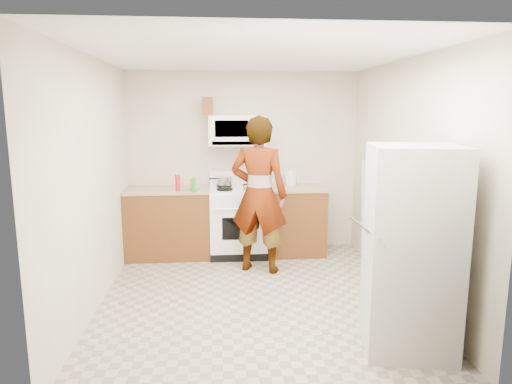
{
  "coord_description": "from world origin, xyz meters",
  "views": [
    {
      "loc": [
        -0.38,
        -4.6,
        1.97
      ],
      "look_at": [
        0.07,
        0.55,
        1.04
      ],
      "focal_mm": 32.0,
      "sensor_mm": 36.0,
      "label": 1
    }
  ],
  "objects": [
    {
      "name": "bottle_hot_sauce",
      "position": [
        -0.72,
        1.41,
        1.01
      ],
      "size": [
        0.05,
        0.05,
        0.14
      ],
      "primitive_type": "cylinder",
      "rotation": [
        0.0,
        0.0,
        -0.01
      ],
      "color": "orange",
      "rests_on": "counter_left"
    },
    {
      "name": "kettle",
      "position": [
        0.65,
        1.64,
        1.03
      ],
      "size": [
        0.16,
        0.16,
        0.18
      ],
      "primitive_type": "cylinder",
      "rotation": [
        0.0,
        0.0,
        -0.09
      ],
      "color": "white",
      "rests_on": "counter_right"
    },
    {
      "name": "microwave",
      "position": [
        -0.1,
        1.61,
        1.7
      ],
      "size": [
        0.76,
        0.38,
        0.4
      ],
      "primitive_type": "cube",
      "color": "white",
      "rests_on": "back_wall"
    },
    {
      "name": "fridge",
      "position": [
        1.19,
        -1.14,
        0.85
      ],
      "size": [
        0.83,
        0.83,
        1.7
      ],
      "primitive_type": "cube",
      "rotation": [
        0.0,
        0.0,
        -0.2
      ],
      "color": "silver",
      "rests_on": "floor"
    },
    {
      "name": "counter_right",
      "position": [
        0.68,
        1.49,
        0.92
      ],
      "size": [
        0.82,
        0.64,
        0.03
      ],
      "primitive_type": "cube",
      "color": "tan",
      "rests_on": "cabinet_right"
    },
    {
      "name": "tray",
      "position": [
        0.1,
        1.32,
        0.96
      ],
      "size": [
        0.28,
        0.21,
        0.05
      ],
      "primitive_type": "cube",
      "rotation": [
        0.0,
        0.0,
        -0.21
      ],
      "color": "white",
      "rests_on": "gas_range"
    },
    {
      "name": "bottle_spray",
      "position": [
        -0.89,
        1.28,
        1.04
      ],
      "size": [
        0.07,
        0.07,
        0.21
      ],
      "primitive_type": "cylinder",
      "rotation": [
        0.0,
        0.0,
        0.17
      ],
      "color": "red",
      "rests_on": "counter_left"
    },
    {
      "name": "right_wall",
      "position": [
        1.59,
        0.0,
        1.25
      ],
      "size": [
        0.02,
        3.6,
        2.5
      ],
      "primitive_type": "cube",
      "color": "beige",
      "rests_on": "floor"
    },
    {
      "name": "cabinet_left",
      "position": [
        -1.04,
        1.49,
        0.45
      ],
      "size": [
        1.12,
        0.62,
        0.9
      ],
      "primitive_type": "cube",
      "color": "#5F2E16",
      "rests_on": "floor"
    },
    {
      "name": "person",
      "position": [
        0.12,
        0.82,
        0.96
      ],
      "size": [
        0.81,
        0.67,
        1.91
      ],
      "primitive_type": "imported",
      "rotation": [
        0.0,
        0.0,
        2.79
      ],
      "color": "tan",
      "rests_on": "floor"
    },
    {
      "name": "floor",
      "position": [
        0.0,
        0.0,
        0.0
      ],
      "size": [
        3.6,
        3.6,
        0.0
      ],
      "primitive_type": "plane",
      "color": "gray",
      "rests_on": "ground"
    },
    {
      "name": "cabinet_right",
      "position": [
        0.68,
        1.49,
        0.45
      ],
      "size": [
        0.8,
        0.62,
        0.9
      ],
      "primitive_type": "cube",
      "color": "#5F2E16",
      "rests_on": "floor"
    },
    {
      "name": "saucepan",
      "position": [
        -0.27,
        1.63,
        1.01
      ],
      "size": [
        0.25,
        0.25,
        0.11
      ],
      "primitive_type": "cylinder",
      "rotation": [
        0.0,
        0.0,
        -0.35
      ],
      "color": "#B0B1B5",
      "rests_on": "gas_range"
    },
    {
      "name": "gas_range",
      "position": [
        -0.1,
        1.48,
        0.49
      ],
      "size": [
        0.76,
        0.65,
        1.13
      ],
      "color": "white",
      "rests_on": "floor"
    },
    {
      "name": "back_wall",
      "position": [
        0.0,
        1.79,
        1.25
      ],
      "size": [
        3.2,
        0.02,
        2.5
      ],
      "primitive_type": "cube",
      "color": "beige",
      "rests_on": "floor"
    },
    {
      "name": "jug",
      "position": [
        -0.49,
        1.57,
        2.02
      ],
      "size": [
        0.15,
        0.15,
        0.24
      ],
      "primitive_type": "cube",
      "rotation": [
        0.0,
        0.0,
        -0.05
      ],
      "color": "brown",
      "rests_on": "microwave"
    },
    {
      "name": "broom",
      "position": [
        1.53,
        1.14,
        0.68
      ],
      "size": [
        0.16,
        0.28,
        1.35
      ],
      "primitive_type": "cylinder",
      "rotation": [
        0.14,
        -0.14,
        0.31
      ],
      "color": "silver",
      "rests_on": "floor"
    },
    {
      "name": "counter_left",
      "position": [
        -1.04,
        1.49,
        0.92
      ],
      "size": [
        1.14,
        0.64,
        0.03
      ],
      "primitive_type": "cube",
      "color": "tan",
      "rests_on": "cabinet_left"
    },
    {
      "name": "pot_lid",
      "position": [
        -0.73,
        1.37,
        0.94
      ],
      "size": [
        0.29,
        0.29,
        0.01
      ],
      "primitive_type": "cylinder",
      "rotation": [
        0.0,
        0.0,
        0.13
      ],
      "color": "silver",
      "rests_on": "counter_left"
    },
    {
      "name": "bottle_green_cap",
      "position": [
        -0.68,
        1.19,
        1.02
      ],
      "size": [
        0.07,
        0.07,
        0.18
      ],
      "primitive_type": "cylinder",
      "rotation": [
        0.0,
        0.0,
        -0.42
      ],
      "color": "#1E901A",
      "rests_on": "counter_left"
    }
  ]
}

